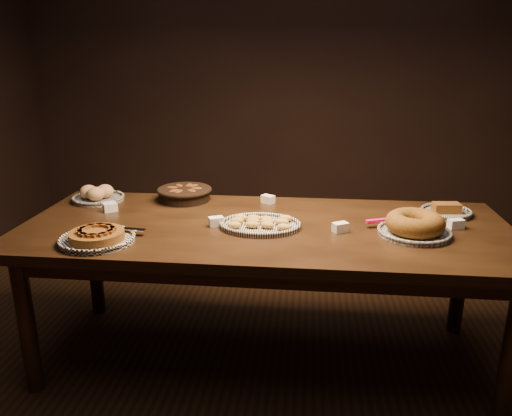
# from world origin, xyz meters

# --- Properties ---
(ground) EXTENTS (5.00, 5.00, 0.00)m
(ground) POSITION_xyz_m (0.00, 0.00, 0.00)
(ground) COLOR black
(ground) RESTS_ON ground
(buffet_table) EXTENTS (2.40, 1.00, 0.75)m
(buffet_table) POSITION_xyz_m (0.00, 0.00, 0.68)
(buffet_table) COLOR black
(buffet_table) RESTS_ON ground
(apple_tart_plate) EXTENTS (0.36, 0.34, 0.06)m
(apple_tart_plate) POSITION_xyz_m (-0.73, -0.31, 0.77)
(apple_tart_plate) COLOR white
(apple_tart_plate) RESTS_ON buffet_table
(madeleine_platter) EXTENTS (0.39, 0.32, 0.05)m
(madeleine_platter) POSITION_xyz_m (-0.02, -0.04, 0.77)
(madeleine_platter) COLOR black
(madeleine_platter) RESTS_ON buffet_table
(bundt_cake_plate) EXTENTS (0.38, 0.36, 0.11)m
(bundt_cake_plate) POSITION_xyz_m (0.70, -0.06, 0.79)
(bundt_cake_plate) COLOR black
(bundt_cake_plate) RESTS_ON buffet_table
(croissant_basket) EXTENTS (0.36, 0.36, 0.08)m
(croissant_basket) POSITION_xyz_m (-0.50, 0.38, 0.80)
(croissant_basket) COLOR black
(croissant_basket) RESTS_ON buffet_table
(bread_roll_plate) EXTENTS (0.29, 0.29, 0.09)m
(bread_roll_plate) POSITION_xyz_m (-0.99, 0.32, 0.78)
(bread_roll_plate) COLOR white
(bread_roll_plate) RESTS_ON buffet_table
(loaf_plate) EXTENTS (0.26, 0.26, 0.06)m
(loaf_plate) POSITION_xyz_m (0.93, 0.27, 0.77)
(loaf_plate) COLOR black
(loaf_plate) RESTS_ON buffet_table
(tent_cards) EXTENTS (1.84, 0.51, 0.04)m
(tent_cards) POSITION_xyz_m (0.04, 0.09, 0.77)
(tent_cards) COLOR white
(tent_cards) RESTS_ON buffet_table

